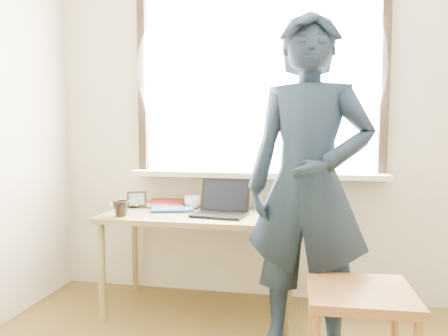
% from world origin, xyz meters
% --- Properties ---
extents(room_shell, '(3.52, 4.02, 2.61)m').
position_xyz_m(room_shell, '(-0.02, 0.20, 1.64)').
color(room_shell, beige).
rests_on(room_shell, ground).
extents(desk, '(1.28, 0.64, 0.69)m').
position_xyz_m(desk, '(-0.55, 1.63, 0.62)').
color(desk, olive).
rests_on(desk, ground).
extents(laptop, '(0.37, 0.32, 0.23)m').
position_xyz_m(laptop, '(-0.39, 1.60, 0.74)').
color(laptop, black).
rests_on(laptop, desk).
extents(mug_white, '(0.17, 0.17, 0.09)m').
position_xyz_m(mug_white, '(-0.64, 1.78, 0.73)').
color(mug_white, white).
rests_on(mug_white, desk).
extents(mug_dark, '(0.15, 0.15, 0.10)m').
position_xyz_m(mug_dark, '(-1.03, 1.42, 0.74)').
color(mug_dark, black).
rests_on(mug_dark, desk).
extents(mouse, '(0.09, 0.06, 0.04)m').
position_xyz_m(mouse, '(-0.08, 1.53, 0.71)').
color(mouse, black).
rests_on(mouse, desk).
extents(desk_clutter, '(0.86, 0.49, 0.04)m').
position_xyz_m(desk_clutter, '(-0.91, 1.84, 0.70)').
color(desk_clutter, white).
rests_on(desk_clutter, desk).
extents(book_a, '(0.19, 0.25, 0.02)m').
position_xyz_m(book_a, '(-0.90, 1.83, 0.70)').
color(book_a, white).
rests_on(book_a, desk).
extents(book_b, '(0.27, 0.30, 0.02)m').
position_xyz_m(book_b, '(-0.13, 1.86, 0.70)').
color(book_b, white).
rests_on(book_b, desk).
extents(picture_frame, '(0.13, 0.07, 0.11)m').
position_xyz_m(picture_frame, '(-1.05, 1.73, 0.74)').
color(picture_frame, black).
rests_on(picture_frame, desk).
extents(work_chair, '(0.51, 0.49, 0.50)m').
position_xyz_m(work_chair, '(0.43, 0.87, 0.42)').
color(work_chair, '#966331').
rests_on(work_chair, ground).
extents(person, '(0.75, 0.56, 1.89)m').
position_xyz_m(person, '(0.18, 1.20, 0.94)').
color(person, black).
rests_on(person, ground).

